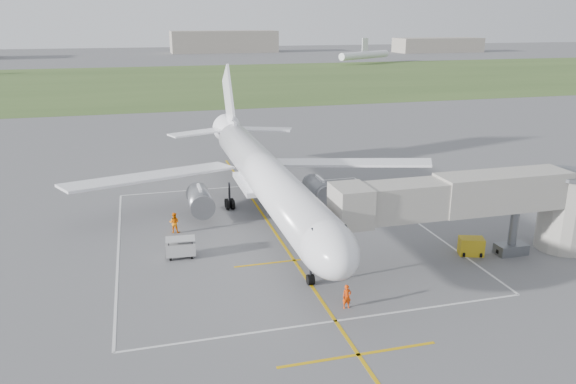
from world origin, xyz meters
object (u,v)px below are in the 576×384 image
object	(u,v)px
jet_bridge	(493,203)
baggage_cart	(181,248)
gpu_unit	(471,246)
airliner	(264,175)
ramp_worker_nose	(347,297)
ramp_worker_wing	(174,223)

from	to	relation	value
jet_bridge	baggage_cart	distance (m)	25.78
jet_bridge	gpu_unit	world-z (taller)	jet_bridge
jet_bridge	baggage_cart	xyz separation A→B (m)	(-24.62, 6.60, -3.89)
airliner	ramp_worker_nose	bearing A→B (deg)	-86.04
jet_bridge	ramp_worker_nose	distance (m)	15.73
airliner	jet_bridge	xyz separation A→B (m)	(15.72, -14.25, 0.35)
airliner	baggage_cart	bearing A→B (deg)	-139.31
gpu_unit	ramp_worker_nose	bearing A→B (deg)	-136.95
gpu_unit	baggage_cart	size ratio (longest dim) A/B	0.92
gpu_unit	baggage_cart	world-z (taller)	baggage_cart
gpu_unit	ramp_worker_nose	xyz separation A→B (m)	(-13.33, -5.82, 0.12)
baggage_cart	ramp_worker_wing	distance (m)	5.86
ramp_worker_wing	airliner	bearing A→B (deg)	-148.77
ramp_worker_nose	ramp_worker_wing	size ratio (longest dim) A/B	0.88
gpu_unit	ramp_worker_nose	distance (m)	14.55
airliner	gpu_unit	size ratio (longest dim) A/B	20.32
jet_bridge	gpu_unit	size ratio (longest dim) A/B	10.17
jet_bridge	ramp_worker_nose	xyz separation A→B (m)	(-14.38, -5.04, -3.89)
baggage_cart	ramp_worker_wing	xyz separation A→B (m)	(-0.09, 5.85, 0.12)
ramp_worker_wing	gpu_unit	bearing A→B (deg)	173.67
airliner	jet_bridge	world-z (taller)	airliner
gpu_unit	ramp_worker_wing	xyz separation A→B (m)	(-23.66, 11.67, 0.24)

